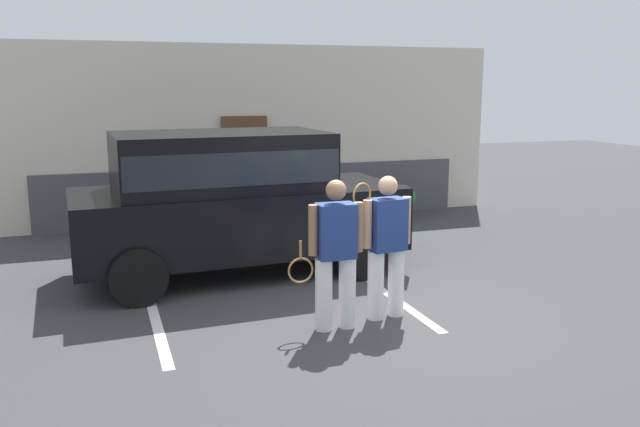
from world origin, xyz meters
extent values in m
plane|color=#38383A|center=(0.00, 0.00, 0.00)|extent=(40.00, 40.00, 0.00)
cube|color=silver|center=(-2.52, 1.50, 0.00)|extent=(0.12, 4.40, 0.01)
cube|color=silver|center=(0.46, 1.50, 0.00)|extent=(0.12, 4.40, 0.01)
cube|color=beige|center=(0.00, 6.17, 1.74)|extent=(10.15, 0.30, 3.48)
cube|color=#4C4C51|center=(0.00, 5.97, 0.55)|extent=(8.52, 0.10, 1.10)
cube|color=brown|center=(-0.29, 5.95, 1.05)|extent=(0.90, 0.06, 2.10)
cube|color=black|center=(-1.16, 2.40, 0.80)|extent=(4.69, 2.12, 0.90)
cube|color=black|center=(-1.41, 2.39, 1.65)|extent=(2.98, 1.90, 0.80)
cube|color=black|center=(-1.41, 2.39, 1.63)|extent=(2.92, 1.91, 0.44)
cylinder|color=black|center=(0.34, 3.42, 0.36)|extent=(0.73, 0.29, 0.72)
cylinder|color=black|center=(0.43, 1.53, 0.36)|extent=(0.73, 0.29, 0.72)
cylinder|color=black|center=(-2.76, 3.28, 0.36)|extent=(0.73, 0.29, 0.72)
cylinder|color=black|center=(-2.66, 1.38, 0.36)|extent=(0.73, 0.29, 0.72)
cylinder|color=white|center=(-0.48, -0.16, 0.41)|extent=(0.19, 0.19, 0.82)
cylinder|color=white|center=(-0.76, -0.16, 0.41)|extent=(0.19, 0.19, 0.82)
cube|color=navy|center=(-0.62, -0.16, 1.12)|extent=(0.42, 0.27, 0.61)
sphere|color=#8C6647|center=(-0.62, -0.16, 1.58)|extent=(0.23, 0.23, 0.23)
cylinder|color=#8C6647|center=(-0.36, -0.16, 1.15)|extent=(0.10, 0.10, 0.56)
cylinder|color=#8C6647|center=(-0.88, -0.15, 1.15)|extent=(0.10, 0.10, 0.56)
torus|color=olive|center=(-1.01, -0.10, 0.70)|extent=(0.37, 0.03, 0.37)
cylinder|color=olive|center=(-1.01, -0.10, 0.93)|extent=(0.03, 0.03, 0.20)
cylinder|color=white|center=(0.20, 0.02, 0.41)|extent=(0.19, 0.19, 0.82)
cylinder|color=white|center=(-0.07, -0.01, 0.41)|extent=(0.19, 0.19, 0.82)
cube|color=navy|center=(0.07, 0.00, 1.12)|extent=(0.44, 0.31, 0.61)
sphere|color=tan|center=(0.07, 0.00, 1.57)|extent=(0.23, 0.23, 0.23)
cylinder|color=tan|center=(0.32, 0.03, 1.14)|extent=(0.10, 0.10, 0.55)
cylinder|color=tan|center=(-0.19, -0.03, 1.14)|extent=(0.10, 0.10, 0.55)
torus|color=olive|center=(-0.25, 0.02, 1.47)|extent=(0.28, 0.14, 0.29)
cylinder|color=olive|center=(-0.25, 0.02, 1.24)|extent=(0.03, 0.03, 0.20)
cylinder|color=gray|center=(2.77, 5.16, 0.11)|extent=(0.35, 0.35, 0.21)
sphere|color=#387F33|center=(2.77, 5.16, 0.44)|extent=(0.54, 0.54, 0.54)
camera|label=1|loc=(-3.05, -6.76, 2.70)|focal=36.94mm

